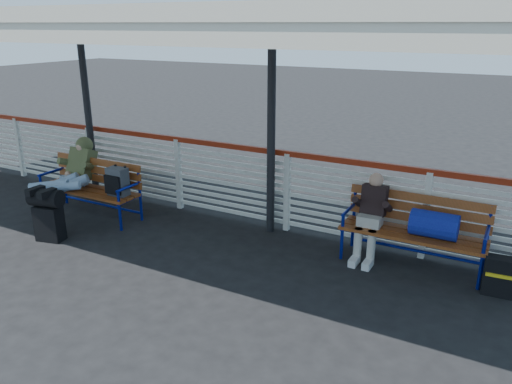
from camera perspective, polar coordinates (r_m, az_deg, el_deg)
The scene contains 9 objects.
ground at distance 7.33m, azimuth -17.58°, elevation -6.32°, with size 60.00×60.00×0.00m, color black.
fence at distance 8.42m, azimuth -8.85°, elevation 2.41°, with size 12.08×0.08×1.24m.
canopy at distance 7.30m, azimuth -14.95°, elevation 18.51°, with size 12.60×3.60×3.16m.
luggage_stack at distance 7.74m, azimuth -22.69°, elevation -2.18°, with size 0.52×0.36×0.78m.
bench_left at distance 8.33m, azimuth -17.49°, elevation 1.06°, with size 1.80×0.56×0.92m.
bench_right at distance 6.63m, azimuth 18.62°, elevation -3.55°, with size 1.80×0.56×0.92m.
traveler_man at distance 8.32m, azimuth -20.83°, elevation 1.38°, with size 0.93×1.64×0.77m.
companion_person at distance 6.72m, azimuth 12.96°, elevation -2.68°, with size 0.32×0.66×1.15m.
suitcase_side at distance 6.45m, azimuth 26.01°, elevation -8.63°, with size 0.35×0.23×0.47m.
Camera 1 is at (4.95, -4.51, 2.99)m, focal length 35.00 mm.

